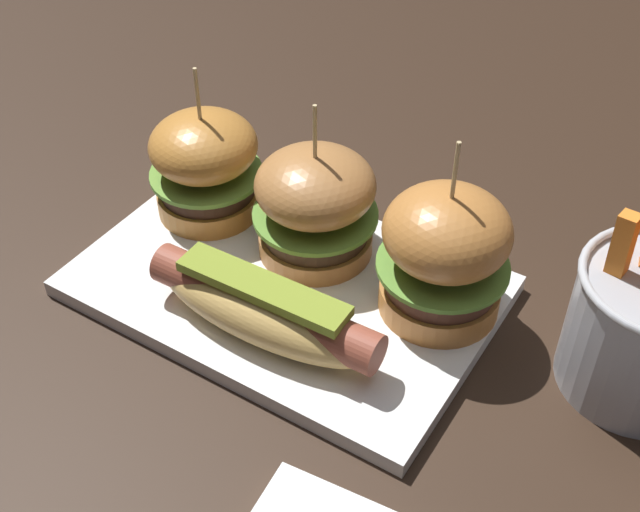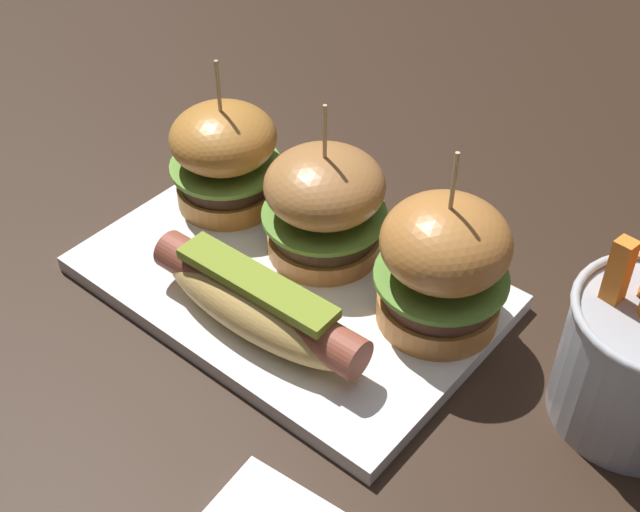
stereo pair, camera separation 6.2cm
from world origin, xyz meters
TOP-DOWN VIEW (x-y plane):
  - ground_plane at (0.00, 0.00)m, footprint 3.00×3.00m
  - platter_main at (0.00, 0.00)m, footprint 0.32×0.21m
  - hot_dog at (0.02, -0.06)m, footprint 0.19×0.06m
  - slider_left at (-0.11, 0.04)m, footprint 0.10×0.10m
  - slider_center at (0.00, 0.04)m, footprint 0.10×0.10m
  - slider_right at (0.11, 0.04)m, footprint 0.10×0.10m

SIDE VIEW (x-z plane):
  - ground_plane at x=0.00m, z-range 0.00..0.00m
  - platter_main at x=0.00m, z-range 0.00..0.01m
  - hot_dog at x=0.02m, z-range 0.01..0.06m
  - slider_center at x=0.00m, z-range -0.01..0.13m
  - slider_left at x=-0.11m, z-range -0.01..0.13m
  - slider_right at x=0.11m, z-range -0.01..0.14m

